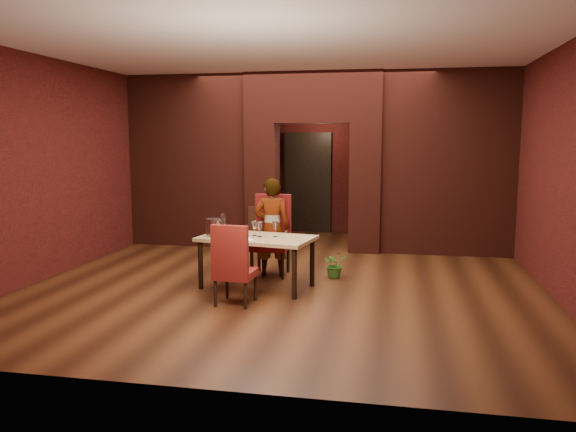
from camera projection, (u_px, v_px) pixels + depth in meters
name	position (u px, v px, depth m)	size (l,w,h in m)	color
floor	(293.00, 274.00, 8.45)	(8.00, 8.00, 0.00)	#482512
ceiling	(294.00, 56.00, 8.02)	(7.00, 8.00, 0.04)	silver
wall_back	(327.00, 159.00, 12.12)	(7.00, 0.04, 3.20)	maroon
wall_front	(201.00, 193.00, 4.34)	(7.00, 0.04, 3.20)	maroon
wall_left	(77.00, 166.00, 8.89)	(0.04, 8.00, 3.20)	maroon
wall_right	(548.00, 170.00, 7.58)	(0.04, 8.00, 3.20)	maroon
pillar_left	(262.00, 186.00, 10.42)	(0.55, 0.55, 2.30)	maroon
pillar_right	(365.00, 188.00, 10.06)	(0.55, 0.55, 2.30)	maroon
lintel	(314.00, 98.00, 10.02)	(2.45, 0.55, 0.90)	maroon
wing_wall_left	(190.00, 161.00, 10.62)	(2.27, 0.35, 3.20)	maroon
wing_wall_right	(448.00, 163.00, 9.74)	(2.27, 0.35, 3.20)	maroon
vent_panel	(259.00, 220.00, 10.21)	(0.40, 0.03, 0.50)	#A2502F
rear_door	(308.00, 184.00, 12.22)	(0.90, 0.08, 2.10)	black
rear_door_frame	(308.00, 184.00, 12.18)	(1.02, 0.04, 2.22)	black
dining_table	(257.00, 262.00, 7.65)	(1.51, 0.85, 0.71)	tan
chair_far	(270.00, 236.00, 8.32)	(0.54, 0.54, 1.19)	maroon
chair_near	(236.00, 264.00, 6.87)	(0.46, 0.46, 1.01)	maroon
person_seated	(272.00, 227.00, 8.25)	(0.53, 0.35, 1.46)	silver
wine_glass_a	(255.00, 228.00, 7.66)	(0.08, 0.08, 0.20)	white
wine_glass_b	(260.00, 230.00, 7.57)	(0.08, 0.08, 0.20)	silver
wine_glass_c	(275.00, 229.00, 7.59)	(0.09, 0.09, 0.21)	white
tasting_sheet	(242.00, 239.00, 7.38)	(0.28, 0.20, 0.00)	white
wine_bucket	(213.00, 228.00, 7.59)	(0.20, 0.20, 0.25)	#AEAEB5
water_bottle	(223.00, 224.00, 7.70)	(0.07, 0.07, 0.30)	silver
potted_plant	(335.00, 264.00, 8.21)	(0.36, 0.31, 0.40)	#2F661F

